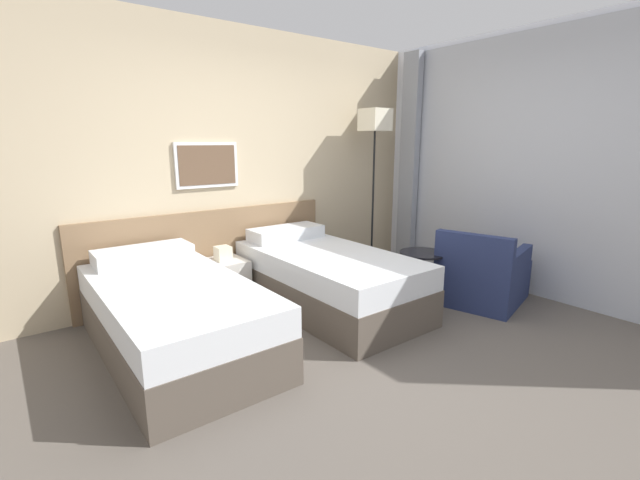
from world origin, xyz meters
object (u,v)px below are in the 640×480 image
Objects in this scene: bed_near_door at (175,316)px; armchair at (482,277)px; nightstand at (224,280)px; bed_near_window at (327,278)px; floor_lamp at (375,131)px; side_table at (422,267)px.

bed_near_door is 1.94× the size of armchair.
bed_near_door is 3.36× the size of nightstand.
bed_near_door is 1.00× the size of bed_near_window.
floor_lamp is 1.74m from side_table.
nightstand is (0.74, 0.71, -0.06)m from bed_near_door.
armchair reaches higher than bed_near_window.
floor_lamp is 2.05m from armchair.
nightstand is 1.14× the size of side_table.
bed_near_window is 3.36× the size of nightstand.
nightstand is 1.97m from side_table.
armchair is at bearing -16.69° from bed_near_door.
nightstand is at bearing 38.25° from armchair.
nightstand is 0.58× the size of armchair.
side_table is (0.86, -0.45, 0.07)m from bed_near_window.
armchair is at bearing -36.98° from nightstand.
side_table is (1.59, -1.16, 0.13)m from nightstand.
side_table is 0.61m from armchair.
floor_lamp is (1.19, 0.61, 1.41)m from bed_near_window.
bed_near_window is at bearing 0.00° from bed_near_door.
side_table is at bearing -27.73° from bed_near_window.
side_table is (2.33, -0.45, 0.07)m from bed_near_door.
floor_lamp is 3.87× the size of side_table.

